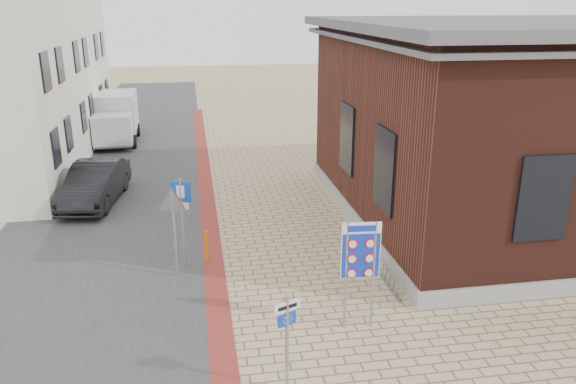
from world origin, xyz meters
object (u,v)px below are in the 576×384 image
object	(u,v)px
border_sign	(361,253)
parking_sign	(182,207)
essen_sign	(287,330)
box_truck	(116,118)
bollard	(207,246)
sedan	(95,183)

from	to	relation	value
border_sign	parking_sign	bearing A→B (deg)	139.56
border_sign	essen_sign	bearing A→B (deg)	-131.55
box_truck	border_sign	distance (m)	21.67
bollard	essen_sign	bearing A→B (deg)	-77.52
border_sign	parking_sign	xyz separation A→B (m)	(-4.06, 4.00, -0.07)
border_sign	bollard	bearing A→B (deg)	133.42
sedan	border_sign	world-z (taller)	border_sign
border_sign	essen_sign	size ratio (longest dim) A/B	1.26
box_truck	parking_sign	size ratio (longest dim) A/B	1.88
essen_sign	parking_sign	xyz separation A→B (m)	(-2.02, 6.00, 0.47)
sedan	bollard	size ratio (longest dim) A/B	4.71
sedan	box_truck	world-z (taller)	box_truck
sedan	essen_sign	size ratio (longest dim) A/B	2.22
box_truck	parking_sign	bearing A→B (deg)	-78.15
sedan	bollard	world-z (taller)	sedan
essen_sign	bollard	bearing A→B (deg)	80.20
parking_sign	bollard	distance (m)	1.50
box_truck	bollard	bearing A→B (deg)	-75.84
bollard	parking_sign	bearing A→B (deg)	-165.68
sedan	box_truck	distance (m)	10.09
border_sign	sedan	bearing A→B (deg)	130.36
border_sign	box_truck	bearing A→B (deg)	115.07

